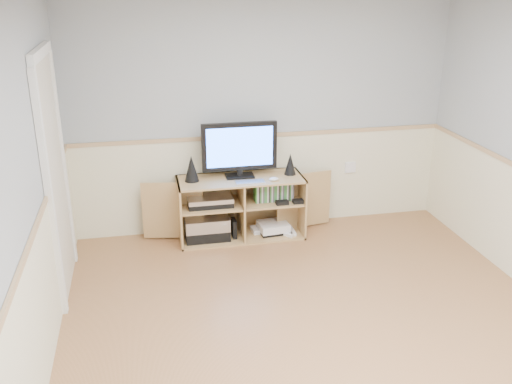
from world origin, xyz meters
The scene contains 11 objects.
room centered at (-0.06, 0.12, 1.22)m, with size 4.04×4.54×2.54m.
media_cabinet centered at (-0.28, 2.03, 0.33)m, with size 2.03×0.49×0.65m.
monitor centered at (-0.28, 2.02, 0.96)m, with size 0.77×0.18×0.57m.
speaker_left centered at (-0.78, 2.00, 0.78)m, with size 0.14×0.14×0.27m, color black.
speaker_right centered at (0.25, 2.00, 0.76)m, with size 0.12×0.12×0.22m, color black.
keyboard centered at (-0.21, 1.84, 0.66)m, with size 0.29×0.12×0.01m, color silver.
mouse centered at (0.03, 1.84, 0.67)m, with size 0.10×0.06×0.04m, color white.
av_components centered at (-0.63, 1.98, 0.22)m, with size 0.53×0.34×0.47m.
game_consoles centered at (0.05, 1.96, 0.07)m, with size 0.46×0.30×0.11m.
game_cases centered at (0.06, 1.96, 0.48)m, with size 0.40×0.14×0.19m, color #3F8C3F.
wall_outlet centered at (1.00, 2.23, 0.60)m, with size 0.12×0.03×0.12m, color white.
Camera 1 is at (-1.24, -3.44, 2.61)m, focal length 40.00 mm.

